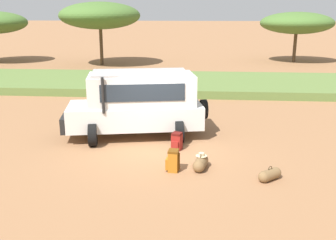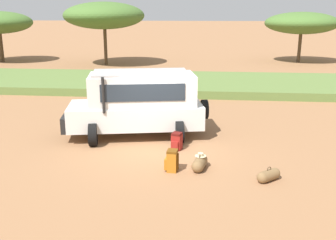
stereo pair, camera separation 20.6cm
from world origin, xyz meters
TOP-DOWN VIEW (x-y plane):
  - ground_plane at (0.00, 0.00)m, footprint 320.00×320.00m
  - grass_bank at (0.00, 11.42)m, footprint 120.00×7.00m
  - safari_vehicle at (-0.85, 1.42)m, footprint 5.48×3.33m
  - backpack_beside_front_wheel at (0.69, 0.03)m, footprint 0.39×0.46m
  - backpack_cluster_center at (0.70, -1.82)m, footprint 0.42×0.39m
  - duffel_bag_low_black_case at (1.51, -1.58)m, footprint 0.47×0.91m
  - duffel_bag_soft_canvas at (3.44, -2.24)m, footprint 0.70×0.65m
  - acacia_tree_centre_back at (-7.13, 20.85)m, footprint 6.75×7.10m
  - acacia_tree_right_mid at (9.83, 24.21)m, footprint 6.46×5.78m

SIDE VIEW (x-z plane):
  - ground_plane at x=0.00m, z-range 0.00..0.00m
  - duffel_bag_soft_canvas at x=3.44m, z-range -0.05..0.37m
  - duffel_bag_low_black_case at x=1.51m, z-range -0.05..0.42m
  - grass_bank at x=0.00m, z-range 0.00..0.44m
  - backpack_beside_front_wheel at x=0.69m, z-range -0.01..0.59m
  - backpack_cluster_center at x=0.70m, z-range -0.01..0.64m
  - safari_vehicle at x=-0.85m, z-range 0.07..2.51m
  - acacia_tree_right_mid at x=9.83m, z-range 1.24..5.67m
  - acacia_tree_centre_back at x=-7.13m, z-range 1.49..6.75m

